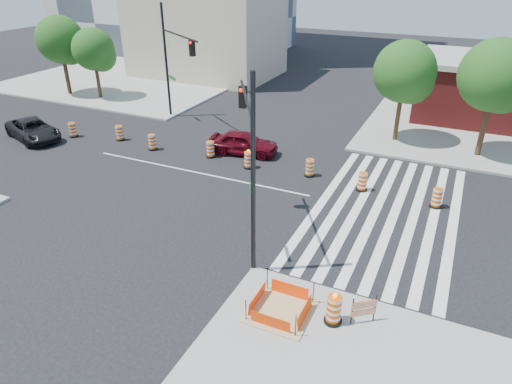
% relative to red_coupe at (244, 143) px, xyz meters
% --- Properties ---
extents(ground, '(120.00, 120.00, 0.00)m').
position_rel_red_coupe_xyz_m(ground, '(-1.25, -3.74, -0.75)').
color(ground, black).
rests_on(ground, ground).
extents(sidewalk_nw, '(22.00, 22.00, 0.15)m').
position_rel_red_coupe_xyz_m(sidewalk_nw, '(-19.25, 14.26, -0.67)').
color(sidewalk_nw, gray).
rests_on(sidewalk_nw, ground).
extents(crosswalk_east, '(6.75, 13.50, 0.01)m').
position_rel_red_coupe_xyz_m(crosswalk_east, '(9.70, -3.74, -0.74)').
color(crosswalk_east, silver).
rests_on(crosswalk_east, ground).
extents(lane_centerline, '(14.00, 0.12, 0.01)m').
position_rel_red_coupe_xyz_m(lane_centerline, '(-1.25, -3.74, -0.74)').
color(lane_centerline, silver).
rests_on(lane_centerline, ground).
extents(excavation_pit, '(2.20, 2.20, 0.90)m').
position_rel_red_coupe_xyz_m(excavation_pit, '(7.75, -12.74, -0.52)').
color(excavation_pit, tan).
rests_on(excavation_pit, ground).
extents(beige_midrise, '(14.00, 10.00, 10.00)m').
position_rel_red_coupe_xyz_m(beige_midrise, '(-13.25, 18.26, 4.25)').
color(beige_midrise, '#BDAC90').
rests_on(beige_midrise, ground).
extents(red_coupe, '(4.60, 2.42, 1.49)m').
position_rel_red_coupe_xyz_m(red_coupe, '(0.00, 0.00, 0.00)').
color(red_coupe, '#500612').
rests_on(red_coupe, ground).
extents(dark_suv, '(5.41, 3.80, 1.37)m').
position_rel_red_coupe_xyz_m(dark_suv, '(-14.35, -3.73, -0.06)').
color(dark_suv, black).
rests_on(dark_suv, ground).
extents(signal_pole_se, '(3.12, 5.19, 7.84)m').
position_rel_red_coupe_xyz_m(signal_pole_se, '(4.96, -9.39, 4.07)').
color(signal_pole_se, black).
rests_on(signal_pole_se, ground).
extents(signal_pole_nw, '(5.20, 3.68, 8.24)m').
position_rel_red_coupe_xyz_m(signal_pole_nw, '(-7.29, 3.54, 4.30)').
color(signal_pole_nw, black).
rests_on(signal_pole_nw, ground).
extents(pit_drum, '(0.63, 0.63, 1.24)m').
position_rel_red_coupe_xyz_m(pit_drum, '(9.58, -12.45, -0.08)').
color(pit_drum, black).
rests_on(pit_drum, ground).
extents(barricade, '(0.75, 0.59, 1.08)m').
position_rel_red_coupe_xyz_m(barricade, '(10.48, -12.02, -0.01)').
color(barricade, '#E04F04').
rests_on(barricade, ground).
extents(tree_north_a, '(4.07, 4.07, 6.92)m').
position_rel_red_coupe_xyz_m(tree_north_a, '(-20.51, 5.82, 3.90)').
color(tree_north_a, '#382314').
rests_on(tree_north_a, ground).
extents(tree_north_b, '(3.56, 3.55, 6.04)m').
position_rel_red_coupe_xyz_m(tree_north_b, '(-17.21, 6.11, 3.31)').
color(tree_north_b, '#382314').
rests_on(tree_north_b, ground).
extents(tree_north_c, '(3.96, 3.96, 6.73)m').
position_rel_red_coupe_xyz_m(tree_north_c, '(8.43, 6.37, 3.78)').
color(tree_north_c, '#382314').
rests_on(tree_north_c, ground).
extents(tree_north_d, '(4.27, 4.27, 7.26)m').
position_rel_red_coupe_xyz_m(tree_north_d, '(13.65, 5.86, 4.13)').
color(tree_north_d, '#382314').
rests_on(tree_north_d, ground).
extents(median_drum_0, '(0.60, 0.60, 1.02)m').
position_rel_red_coupe_xyz_m(median_drum_0, '(-12.22, -2.27, -0.27)').
color(median_drum_0, black).
rests_on(median_drum_0, ground).
extents(median_drum_1, '(0.60, 0.60, 1.02)m').
position_rel_red_coupe_xyz_m(median_drum_1, '(-8.81, -1.40, -0.27)').
color(median_drum_1, black).
rests_on(median_drum_1, ground).
extents(median_drum_2, '(0.60, 0.60, 1.02)m').
position_rel_red_coupe_xyz_m(median_drum_2, '(-5.72, -1.88, -0.27)').
color(median_drum_2, black).
rests_on(median_drum_2, ground).
extents(median_drum_3, '(0.60, 0.60, 1.02)m').
position_rel_red_coupe_xyz_m(median_drum_3, '(-1.65, -1.36, -0.27)').
color(median_drum_3, black).
rests_on(median_drum_3, ground).
extents(median_drum_4, '(0.60, 0.60, 1.18)m').
position_rel_red_coupe_xyz_m(median_drum_4, '(1.24, -1.85, -0.26)').
color(median_drum_4, black).
rests_on(median_drum_4, ground).
extents(median_drum_5, '(0.60, 0.60, 1.02)m').
position_rel_red_coupe_xyz_m(median_drum_5, '(4.91, -1.38, -0.27)').
color(median_drum_5, black).
rests_on(median_drum_5, ground).
extents(median_drum_6, '(0.60, 0.60, 1.02)m').
position_rel_red_coupe_xyz_m(median_drum_6, '(8.08, -1.91, -0.27)').
color(median_drum_6, black).
rests_on(median_drum_6, ground).
extents(median_drum_7, '(0.60, 0.60, 1.02)m').
position_rel_red_coupe_xyz_m(median_drum_7, '(11.91, -2.19, -0.27)').
color(median_drum_7, black).
rests_on(median_drum_7, ground).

